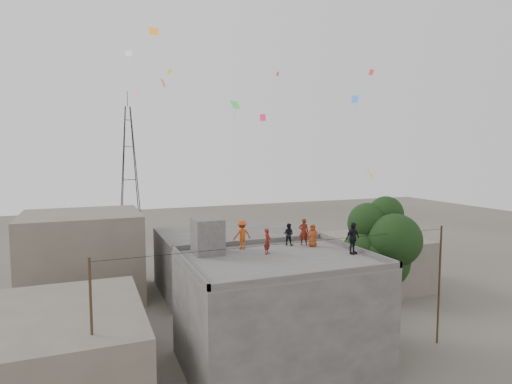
% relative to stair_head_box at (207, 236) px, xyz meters
% --- Properties ---
extents(ground, '(140.00, 140.00, 0.00)m').
position_rel_stair_head_box_xyz_m(ground, '(3.20, -2.60, -7.10)').
color(ground, '#4A453D').
rests_on(ground, ground).
extents(main_building, '(10.00, 8.00, 6.10)m').
position_rel_stair_head_box_xyz_m(main_building, '(3.20, -2.60, -4.05)').
color(main_building, '#474542').
rests_on(main_building, ground).
extents(parapet, '(10.00, 8.00, 0.30)m').
position_rel_stair_head_box_xyz_m(parapet, '(3.20, -2.60, -0.85)').
color(parapet, '#474542').
rests_on(parapet, main_building).
extents(stair_head_box, '(1.60, 1.80, 2.00)m').
position_rel_stair_head_box_xyz_m(stair_head_box, '(0.00, 0.00, 0.00)').
color(stair_head_box, '#474542').
rests_on(stair_head_box, main_building).
extents(neighbor_west, '(8.00, 10.00, 4.00)m').
position_rel_stair_head_box_xyz_m(neighbor_west, '(-7.80, -0.60, -5.10)').
color(neighbor_west, '#645D4F').
rests_on(neighbor_west, ground).
extents(neighbor_north, '(12.00, 9.00, 5.00)m').
position_rel_stair_head_box_xyz_m(neighbor_north, '(5.20, 11.40, -4.60)').
color(neighbor_north, '#474542').
rests_on(neighbor_north, ground).
extents(neighbor_northwest, '(9.00, 8.00, 7.00)m').
position_rel_stair_head_box_xyz_m(neighbor_northwest, '(-6.80, 13.40, -3.60)').
color(neighbor_northwest, '#645D4F').
rests_on(neighbor_northwest, ground).
extents(neighbor_east, '(7.00, 8.00, 4.40)m').
position_rel_stair_head_box_xyz_m(neighbor_east, '(17.20, 7.40, -4.90)').
color(neighbor_east, '#645D4F').
rests_on(neighbor_east, ground).
extents(tree, '(4.90, 4.60, 9.10)m').
position_rel_stair_head_box_xyz_m(tree, '(10.57, -2.00, -1.00)').
color(tree, black).
rests_on(tree, ground).
extents(utility_line, '(20.12, 0.62, 7.40)m').
position_rel_stair_head_box_xyz_m(utility_line, '(3.70, -3.85, -3.27)').
color(utility_line, black).
rests_on(utility_line, ground).
extents(transmission_tower, '(2.97, 2.97, 20.01)m').
position_rel_stair_head_box_xyz_m(transmission_tower, '(-0.80, 37.40, 1.97)').
color(transmission_tower, black).
rests_on(transmission_tower, ground).
extents(person_red_adult, '(0.72, 0.61, 1.67)m').
position_rel_stair_head_box_xyz_m(person_red_adult, '(6.13, -0.08, -0.17)').
color(person_red_adult, maroon).
rests_on(person_red_adult, main_building).
extents(person_orange_child, '(0.81, 0.77, 1.39)m').
position_rel_stair_head_box_xyz_m(person_orange_child, '(6.44, -0.64, -0.30)').
color(person_orange_child, '#A13C12').
rests_on(person_orange_child, main_building).
extents(person_dark_child, '(0.84, 0.84, 1.37)m').
position_rel_stair_head_box_xyz_m(person_dark_child, '(5.24, 0.26, -0.31)').
color(person_dark_child, black).
rests_on(person_dark_child, main_building).
extents(person_dark_adult, '(1.14, 0.72, 1.81)m').
position_rel_stair_head_box_xyz_m(person_dark_adult, '(7.60, -3.18, -0.10)').
color(person_dark_adult, black).
rests_on(person_dark_adult, main_building).
extents(person_orange_adult, '(1.18, 0.76, 1.73)m').
position_rel_stair_head_box_xyz_m(person_orange_adult, '(2.20, 0.31, -0.13)').
color(person_orange_adult, '#B94615').
rests_on(person_orange_adult, main_building).
extents(person_red_child, '(0.62, 0.62, 1.46)m').
position_rel_stair_head_box_xyz_m(person_red_child, '(3.12, -1.39, -0.27)').
color(person_red_child, maroon).
rests_on(person_red_child, main_building).
extents(kites, '(20.31, 16.33, 12.94)m').
position_rel_stair_head_box_xyz_m(kites, '(3.61, 3.90, 9.04)').
color(kites, orange).
rests_on(kites, ground).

